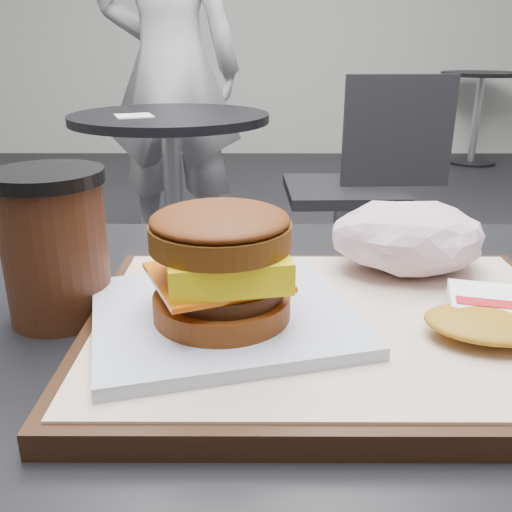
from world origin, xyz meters
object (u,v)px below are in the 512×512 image
object	(u,v)px
breakfast_sandwich	(222,277)
patron	(170,69)
coffee_cup	(55,243)
neighbor_table	(172,170)
crumpled_wrapper	(408,237)
hash_brown	(500,315)
neighbor_chair	(361,177)
serving_tray	(333,328)

from	to	relation	value
breakfast_sandwich	patron	bearing A→B (deg)	99.05
breakfast_sandwich	coffee_cup	xyz separation A→B (m)	(-0.14, 0.06, 0.01)
breakfast_sandwich	neighbor_table	xyz separation A→B (m)	(-0.28, 1.66, -0.28)
crumpled_wrapper	neighbor_table	distance (m)	1.64
neighbor_table	hash_brown	bearing A→B (deg)	-73.69
neighbor_table	neighbor_chair	xyz separation A→B (m)	(0.70, 0.05, -0.04)
serving_tray	patron	world-z (taller)	patron
coffee_cup	crumpled_wrapper	bearing A→B (deg)	10.92
breakfast_sandwich	crumpled_wrapper	xyz separation A→B (m)	(0.16, 0.11, -0.01)
neighbor_table	crumpled_wrapper	bearing A→B (deg)	-73.89
neighbor_chair	breakfast_sandwich	bearing A→B (deg)	-103.55
coffee_cup	patron	world-z (taller)	patron
hash_brown	neighbor_chair	world-z (taller)	neighbor_chair
patron	hash_brown	bearing A→B (deg)	109.64
crumpled_wrapper	patron	size ratio (longest dim) A/B	0.08
crumpled_wrapper	neighbor_table	world-z (taller)	crumpled_wrapper
crumpled_wrapper	breakfast_sandwich	bearing A→B (deg)	-145.04
hash_brown	patron	xyz separation A→B (m)	(-0.57, 2.31, 0.07)
neighbor_table	neighbor_chair	size ratio (longest dim) A/B	0.85
hash_brown	patron	distance (m)	2.38
breakfast_sandwich	patron	world-z (taller)	patron
patron	coffee_cup	bearing A→B (deg)	101.53
breakfast_sandwich	hash_brown	bearing A→B (deg)	-0.91
patron	breakfast_sandwich	bearing A→B (deg)	104.80
serving_tray	crumpled_wrapper	xyz separation A→B (m)	(0.08, 0.10, 0.04)
serving_tray	crumpled_wrapper	world-z (taller)	crumpled_wrapper
crumpled_wrapper	patron	world-z (taller)	patron
crumpled_wrapper	coffee_cup	bearing A→B (deg)	-169.08
neighbor_table	patron	bearing A→B (deg)	97.35
breakfast_sandwich	crumpled_wrapper	world-z (taller)	breakfast_sandwich
breakfast_sandwich	patron	size ratio (longest dim) A/B	0.13
hash_brown	serving_tray	bearing A→B (deg)	171.21
serving_tray	neighbor_chair	world-z (taller)	neighbor_chair
serving_tray	hash_brown	world-z (taller)	hash_brown
serving_tray	breakfast_sandwich	bearing A→B (deg)	-169.79
breakfast_sandwich	neighbor_chair	xyz separation A→B (m)	(0.41, 1.72, -0.32)
serving_tray	patron	xyz separation A→B (m)	(-0.45, 2.29, 0.09)
hash_brown	crumpled_wrapper	world-z (taller)	crumpled_wrapper
hash_brown	crumpled_wrapper	xyz separation A→B (m)	(-0.04, 0.12, 0.02)
hash_brown	neighbor_table	bearing A→B (deg)	106.31
crumpled_wrapper	neighbor_chair	size ratio (longest dim) A/B	0.16
breakfast_sandwich	neighbor_table	world-z (taller)	breakfast_sandwich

